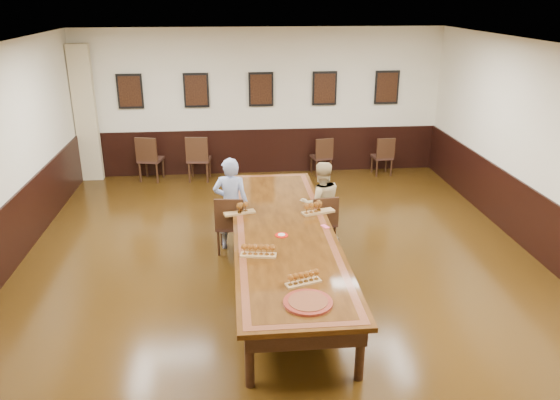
{
  "coord_description": "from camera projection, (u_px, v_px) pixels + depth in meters",
  "views": [
    {
      "loc": [
        -0.7,
        -6.99,
        3.86
      ],
      "look_at": [
        0.0,
        0.5,
        1.0
      ],
      "focal_mm": 35.0,
      "sensor_mm": 36.0,
      "label": 1
    }
  ],
  "objects": [
    {
      "name": "spare_chair_a",
      "position": [
        151.0,
        158.0,
        11.87
      ],
      "size": [
        0.58,
        0.61,
        1.0
      ],
      "primitive_type": null,
      "rotation": [
        0.0,
        0.0,
        2.91
      ],
      "color": "#321D16",
      "rests_on": "floor"
    },
    {
      "name": "person_woman",
      "position": [
        321.0,
        203.0,
        8.76
      ],
      "size": [
        0.75,
        0.61,
        1.39
      ],
      "primitive_type": "imported",
      "rotation": [
        0.0,
        0.0,
        3.26
      ],
      "color": "tan",
      "rests_on": "floor"
    },
    {
      "name": "floor",
      "position": [
        283.0,
        277.0,
        7.94
      ],
      "size": [
        8.0,
        10.0,
        0.02
      ],
      "primitive_type": "cube",
      "color": "black",
      "rests_on": "ground"
    },
    {
      "name": "flight_d",
      "position": [
        304.0,
        278.0,
        6.2
      ],
      "size": [
        0.44,
        0.26,
        0.16
      ],
      "color": "olive",
      "rests_on": "conference_table"
    },
    {
      "name": "red_plate_grp",
      "position": [
        282.0,
        235.0,
        7.45
      ],
      "size": [
        0.18,
        0.18,
        0.02
      ],
      "color": "red",
      "rests_on": "conference_table"
    },
    {
      "name": "spare_chair_d",
      "position": [
        382.0,
        155.0,
        12.27
      ],
      "size": [
        0.45,
        0.48,
        0.88
      ],
      "primitive_type": null,
      "rotation": [
        0.0,
        0.0,
        3.22
      ],
      "color": "#321D16",
      "rests_on": "floor"
    },
    {
      "name": "flight_a",
      "position": [
        240.0,
        209.0,
        8.18
      ],
      "size": [
        0.49,
        0.25,
        0.18
      ],
      "color": "olive",
      "rests_on": "conference_table"
    },
    {
      "name": "wainscoting",
      "position": [
        283.0,
        245.0,
        7.76
      ],
      "size": [
        8.0,
        10.0,
        1.0
      ],
      "color": "black",
      "rests_on": "floor"
    },
    {
      "name": "wall_back",
      "position": [
        261.0,
        102.0,
        12.03
      ],
      "size": [
        8.0,
        0.02,
        3.2
      ],
      "primitive_type": "cube",
      "color": "beige",
      "rests_on": "floor"
    },
    {
      "name": "carved_platter",
      "position": [
        308.0,
        302.0,
        5.82
      ],
      "size": [
        0.57,
        0.57,
        0.04
      ],
      "color": "#601913",
      "rests_on": "conference_table"
    },
    {
      "name": "flight_b",
      "position": [
        316.0,
        208.0,
        8.2
      ],
      "size": [
        0.53,
        0.3,
        0.19
      ],
      "color": "olive",
      "rests_on": "conference_table"
    },
    {
      "name": "person_man",
      "position": [
        231.0,
        204.0,
        8.57
      ],
      "size": [
        0.59,
        0.42,
        1.52
      ],
      "primitive_type": "imported",
      "rotation": [
        0.0,
        0.0,
        3.03
      ],
      "color": "#4865B5",
      "rests_on": "floor"
    },
    {
      "name": "chair_woman",
      "position": [
        322.0,
        220.0,
        8.77
      ],
      "size": [
        0.47,
        0.5,
        0.89
      ],
      "primitive_type": null,
      "rotation": [
        0.0,
        0.0,
        3.26
      ],
      "color": "#321D16",
      "rests_on": "floor"
    },
    {
      "name": "spare_chair_c",
      "position": [
        321.0,
        156.0,
        12.27
      ],
      "size": [
        0.49,
        0.52,
        0.87
      ],
      "primitive_type": null,
      "rotation": [
        0.0,
        0.0,
        3.34
      ],
      "color": "#321D16",
      "rests_on": "floor"
    },
    {
      "name": "ceiling",
      "position": [
        284.0,
        49.0,
        6.8
      ],
      "size": [
        8.0,
        10.0,
        0.02
      ],
      "primitive_type": "cube",
      "color": "white",
      "rests_on": "floor"
    },
    {
      "name": "chair_man",
      "position": [
        231.0,
        223.0,
        8.57
      ],
      "size": [
        0.5,
        0.53,
        0.95
      ],
      "primitive_type": null,
      "rotation": [
        0.0,
        0.0,
        3.03
      ],
      "color": "#321D16",
      "rests_on": "floor"
    },
    {
      "name": "pink_phone",
      "position": [
        325.0,
        227.0,
        7.74
      ],
      "size": [
        0.12,
        0.15,
        0.01
      ],
      "primitive_type": "cube",
      "rotation": [
        0.0,
        0.0,
        0.47
      ],
      "color": "#FA537D",
      "rests_on": "conference_table"
    },
    {
      "name": "flight_c",
      "position": [
        258.0,
        251.0,
        6.85
      ],
      "size": [
        0.47,
        0.21,
        0.17
      ],
      "color": "olive",
      "rests_on": "conference_table"
    },
    {
      "name": "spare_chair_b",
      "position": [
        199.0,
        158.0,
        11.86
      ],
      "size": [
        0.53,
        0.57,
        1.02
      ],
      "primitive_type": null,
      "rotation": [
        0.0,
        0.0,
        3.03
      ],
      "color": "#321D16",
      "rests_on": "floor"
    },
    {
      "name": "conference_table",
      "position": [
        283.0,
        238.0,
        7.72
      ],
      "size": [
        1.4,
        5.0,
        0.76
      ],
      "color": "black",
      "rests_on": "floor"
    },
    {
      "name": "posters",
      "position": [
        261.0,
        89.0,
        11.86
      ],
      "size": [
        6.14,
        0.04,
        0.74
      ],
      "color": "black",
      "rests_on": "wall_back"
    },
    {
      "name": "curtain",
      "position": [
        86.0,
        114.0,
        11.58
      ],
      "size": [
        0.45,
        0.18,
        2.9
      ],
      "primitive_type": "cube",
      "color": "tan",
      "rests_on": "floor"
    }
  ]
}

